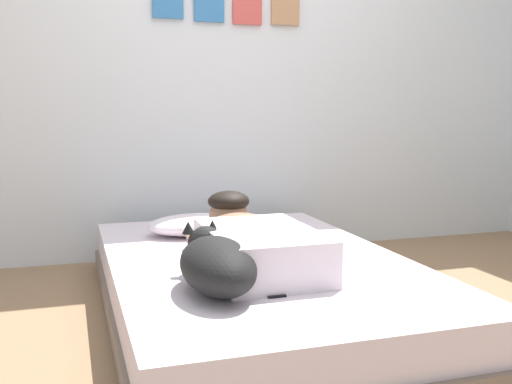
% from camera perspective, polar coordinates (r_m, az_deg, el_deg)
% --- Properties ---
extents(ground_plane, '(12.87, 12.87, 0.00)m').
position_cam_1_polar(ground_plane, '(2.59, 6.02, -12.97)').
color(ground_plane, '#8C6B4C').
extents(back_wall, '(4.43, 0.12, 2.50)m').
position_cam_1_polar(back_wall, '(3.85, -2.89, 12.82)').
color(back_wall, silver).
rests_on(back_wall, ground).
extents(bed, '(1.32, 2.10, 0.27)m').
position_cam_1_polar(bed, '(2.71, 0.01, -9.06)').
color(bed, '#726051').
rests_on(bed, ground).
extents(pillow, '(0.52, 0.32, 0.11)m').
position_cam_1_polar(pillow, '(3.15, -5.76, -3.12)').
color(pillow, silver).
rests_on(pillow, bed).
extents(person_lying, '(0.43, 0.92, 0.27)m').
position_cam_1_polar(person_lying, '(2.53, -0.51, -4.64)').
color(person_lying, silver).
rests_on(person_lying, bed).
extents(dog, '(0.26, 0.57, 0.21)m').
position_cam_1_polar(dog, '(2.18, -3.89, -6.79)').
color(dog, black).
rests_on(dog, bed).
extents(coffee_cup, '(0.12, 0.09, 0.07)m').
position_cam_1_polar(coffee_cup, '(3.05, 1.21, -3.77)').
color(coffee_cup, '#D84C47').
rests_on(coffee_cup, bed).
extents(cell_phone, '(0.07, 0.14, 0.01)m').
position_cam_1_polar(cell_phone, '(2.18, 1.47, -9.53)').
color(cell_phone, black).
rests_on(cell_phone, bed).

